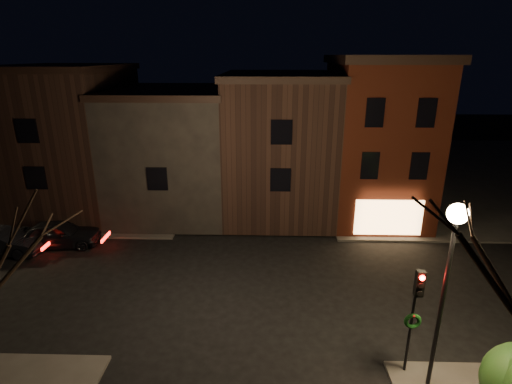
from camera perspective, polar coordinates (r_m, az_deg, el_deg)
ground at (r=19.89m, az=-0.65°, el=-13.29°), size 120.00×120.00×0.00m
sidewalk_far_right at (r=42.88m, az=28.32°, el=2.43°), size 30.00×30.00×0.12m
sidewalk_far_left at (r=43.51m, az=-26.90°, el=2.87°), size 30.00×30.00×0.12m
corner_building at (r=27.77m, az=16.97°, el=7.34°), size 6.50×8.50×10.50m
row_building_a at (r=27.92m, az=3.25°, el=7.01°), size 7.30×10.30×9.40m
row_building_b at (r=28.74m, az=-11.46°, el=5.99°), size 7.80×10.30×8.40m
row_building_c at (r=31.03m, az=-24.81°, el=6.98°), size 7.30×10.30×9.90m
street_lamp_near at (r=13.29m, az=26.17°, el=-7.28°), size 0.60×0.60×6.48m
traffic_signal at (r=14.59m, az=21.78°, el=-14.94°), size 0.58×0.38×4.05m
parked_car_a at (r=25.97m, az=-26.34°, el=-5.37°), size 4.78×2.41×1.56m
parked_car_b at (r=26.55m, az=-32.46°, el=-6.06°), size 4.44×1.69×1.44m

